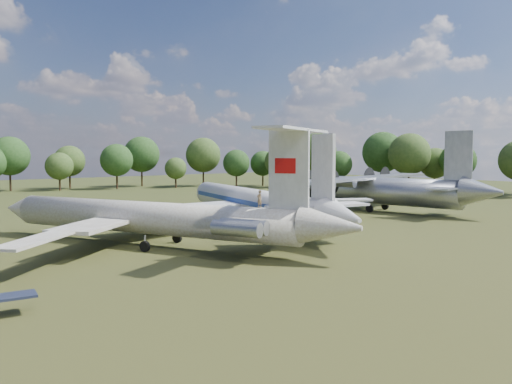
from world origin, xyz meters
TOP-DOWN VIEW (x-y plane):
  - ground at (0.00, 0.00)m, footprint 300.00×300.00m
  - il62_airliner at (-1.59, 1.88)m, footprint 52.66×58.04m
  - tu104_jet at (16.16, 6.30)m, footprint 47.58×56.53m
  - an12_transport at (42.67, 7.06)m, footprint 44.85×48.57m
  - person_on_il62 at (3.80, -9.91)m, footprint 0.65×0.48m

SIDE VIEW (x-z plane):
  - ground at x=0.00m, z-range 0.00..0.00m
  - il62_airliner at x=-1.59m, z-range 0.00..4.63m
  - tu104_jet at x=16.16m, z-range 0.00..4.91m
  - an12_transport at x=42.67m, z-range 0.00..5.65m
  - person_on_il62 at x=3.80m, z-range 4.63..6.25m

